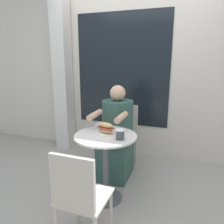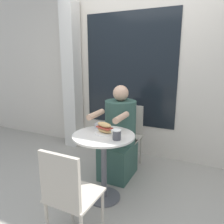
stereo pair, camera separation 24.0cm
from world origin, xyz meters
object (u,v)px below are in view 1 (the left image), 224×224
at_px(sandwich_on_plate, 106,129).
at_px(drink_cup, 120,134).
at_px(seated_diner, 116,138).
at_px(diner_chair, 124,129).
at_px(cafe_table, 106,153).
at_px(empty_chair_across, 79,194).

relative_size(sandwich_on_plate, drink_cup, 2.08).
height_order(seated_diner, sandwich_on_plate, seated_diner).
distance_m(diner_chair, drink_cup, 1.03).
xyz_separation_m(cafe_table, seated_diner, (-0.06, 0.54, -0.03)).
relative_size(cafe_table, empty_chair_across, 0.86).
height_order(empty_chair_across, drink_cup, empty_chair_across).
height_order(empty_chair_across, sandwich_on_plate, empty_chair_across).
xyz_separation_m(diner_chair, drink_cup, (0.24, -0.96, 0.28)).
distance_m(cafe_table, sandwich_on_plate, 0.26).
xyz_separation_m(diner_chair, sandwich_on_plate, (0.04, -0.84, 0.28)).
bearing_deg(cafe_table, drink_cup, -20.64).
bearing_deg(empty_chair_across, sandwich_on_plate, 96.31).
height_order(seated_diner, drink_cup, seated_diner).
bearing_deg(diner_chair, drink_cup, 103.66).
bearing_deg(drink_cup, empty_chair_across, -100.43).
height_order(cafe_table, seated_diner, seated_diner).
bearing_deg(diner_chair, seated_diner, 89.69).
bearing_deg(cafe_table, empty_chair_across, -85.03).
xyz_separation_m(diner_chair, empty_chair_across, (0.12, -1.61, 0.00)).
distance_m(empty_chair_across, drink_cup, 0.71).
height_order(cafe_table, sandwich_on_plate, sandwich_on_plate).
bearing_deg(sandwich_on_plate, empty_chair_across, -84.16).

